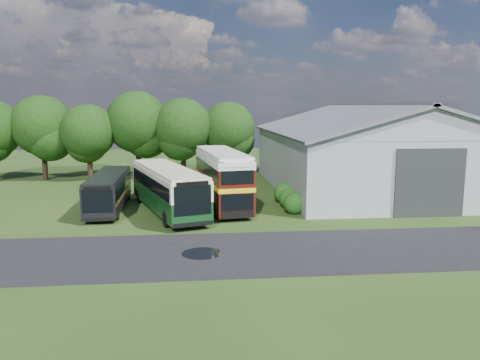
{
  "coord_description": "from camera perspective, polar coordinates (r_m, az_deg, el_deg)",
  "views": [
    {
      "loc": [
        -1.84,
        -27.68,
        8.02
      ],
      "look_at": [
        1.68,
        8.0,
        2.28
      ],
      "focal_mm": 35.0,
      "sensor_mm": 36.0,
      "label": 1
    }
  ],
  "objects": [
    {
      "name": "storage_shed",
      "position": [
        46.95,
        15.44,
        4.05
      ],
      "size": [
        18.8,
        24.8,
        8.15
      ],
      "color": "gray",
      "rests_on": "ground"
    },
    {
      "name": "puddle",
      "position": [
        25.95,
        -4.67,
        -8.94
      ],
      "size": [
        2.2,
        2.2,
        0.01
      ],
      "primitive_type": "cylinder",
      "color": "black",
      "rests_on": "ground"
    },
    {
      "name": "shrub_mid",
      "position": [
        37.31,
        6.0,
        -3.37
      ],
      "size": [
        1.6,
        1.6,
        1.6
      ],
      "primitive_type": "sphere",
      "color": "#194714",
      "rests_on": "ground"
    },
    {
      "name": "tree_left_a",
      "position": [
        54.67,
        -22.97,
        6.12
      ],
      "size": [
        6.46,
        6.46,
        9.12
      ],
      "color": "black",
      "rests_on": "ground"
    },
    {
      "name": "asphalt_road",
      "position": [
        26.39,
        5.25,
        -8.64
      ],
      "size": [
        60.0,
        8.0,
        0.02
      ],
      "primitive_type": "cube",
      "color": "black",
      "rests_on": "ground"
    },
    {
      "name": "shrub_back",
      "position": [
        39.23,
        5.42,
        -2.75
      ],
      "size": [
        1.8,
        1.8,
        1.8
      ],
      "primitive_type": "sphere",
      "color": "#194714",
      "rests_on": "ground"
    },
    {
      "name": "tree_mid",
      "position": [
        52.87,
        -12.42,
        6.89
      ],
      "size": [
        6.8,
        6.8,
        9.6
      ],
      "color": "black",
      "rests_on": "ground"
    },
    {
      "name": "shrub_front",
      "position": [
        35.41,
        6.65,
        -4.06
      ],
      "size": [
        1.7,
        1.7,
        1.7
      ],
      "primitive_type": "sphere",
      "color": "#194714",
      "rests_on": "ground"
    },
    {
      "name": "tree_right_b",
      "position": [
        52.48,
        -1.45,
        6.27
      ],
      "size": [
        5.98,
        5.98,
        8.45
      ],
      "color": "black",
      "rests_on": "ground"
    },
    {
      "name": "ground",
      "position": [
        28.87,
        -1.78,
        -7.04
      ],
      "size": [
        120.0,
        120.0,
        0.0
      ],
      "primitive_type": "plane",
      "color": "#213811",
      "rests_on": "ground"
    },
    {
      "name": "tree_right_a",
      "position": [
        51.54,
        -6.97,
        6.43
      ],
      "size": [
        6.26,
        6.26,
        8.83
      ],
      "color": "black",
      "rests_on": "ground"
    },
    {
      "name": "tree_left_b",
      "position": [
        52.45,
        -18.01,
        5.62
      ],
      "size": [
        5.78,
        5.78,
        8.16
      ],
      "color": "black",
      "rests_on": "ground"
    },
    {
      "name": "bus_maroon_double",
      "position": [
        36.95,
        -2.17,
        0.09
      ],
      "size": [
        4.09,
        10.73,
        4.5
      ],
      "rotation": [
        0.0,
        0.0,
        0.14
      ],
      "color": "black",
      "rests_on": "ground"
    },
    {
      "name": "bus_dark_single",
      "position": [
        37.66,
        -15.69,
        -1.24
      ],
      "size": [
        2.63,
        10.19,
        2.79
      ],
      "rotation": [
        0.0,
        0.0,
        0.03
      ],
      "color": "black",
      "rests_on": "ground"
    },
    {
      "name": "bus_green_single",
      "position": [
        35.66,
        -8.8,
        -1.04
      ],
      "size": [
        6.52,
        12.65,
        3.41
      ],
      "rotation": [
        0.0,
        0.0,
        0.31
      ],
      "color": "black",
      "rests_on": "ground"
    }
  ]
}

